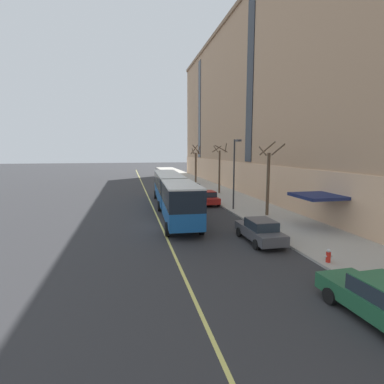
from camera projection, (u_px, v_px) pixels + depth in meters
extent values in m
plane|color=#303033|center=(170.00, 225.00, 24.22)|extent=(260.00, 260.00, 0.00)
cube|color=#ADA89E|center=(262.00, 212.00, 29.07)|extent=(5.87, 160.00, 0.15)
cube|color=tan|center=(377.00, 65.00, 26.20)|extent=(12.00, 110.00, 26.81)
cube|color=#E5B68D|center=(308.00, 194.00, 26.47)|extent=(0.14, 110.00, 4.40)
cube|color=navy|center=(318.00, 196.00, 22.56)|extent=(3.20, 3.40, 0.24)
cube|color=#1E232B|center=(250.00, 81.00, 38.07)|extent=(0.10, 2.00, 20.38)
cube|color=#1E232B|center=(200.00, 110.00, 64.71)|extent=(0.10, 2.00, 20.38)
cube|color=#19569E|center=(168.00, 193.00, 33.60)|extent=(2.98, 12.42, 1.25)
cube|color=black|center=(168.00, 181.00, 33.41)|extent=(3.00, 12.42, 1.53)
cube|color=silver|center=(168.00, 174.00, 33.30)|extent=(3.01, 12.42, 0.12)
cube|color=#19232D|center=(164.00, 178.00, 39.48)|extent=(2.27, 0.17, 1.15)
cube|color=orange|center=(164.00, 172.00, 39.39)|extent=(1.73, 0.13, 0.28)
cube|color=black|center=(164.00, 191.00, 39.74)|extent=(2.42, 0.22, 0.24)
cube|color=white|center=(158.00, 189.00, 39.56)|extent=(0.28, 0.07, 0.18)
cube|color=white|center=(171.00, 189.00, 39.85)|extent=(0.28, 0.07, 0.18)
cylinder|color=#595651|center=(175.00, 195.00, 26.99)|extent=(2.39, 1.10, 2.35)
cube|color=#19569E|center=(181.00, 213.00, 23.12)|extent=(2.77, 7.24, 1.25)
cube|color=black|center=(181.00, 195.00, 22.93)|extent=(2.78, 7.24, 1.53)
cube|color=silver|center=(181.00, 184.00, 22.82)|extent=(2.79, 7.24, 0.12)
cylinder|color=black|center=(155.00, 195.00, 37.71)|extent=(0.34, 1.01, 1.00)
cylinder|color=black|center=(175.00, 194.00, 38.13)|extent=(0.34, 1.01, 1.00)
cylinder|color=black|center=(159.00, 206.00, 29.89)|extent=(0.34, 1.01, 1.00)
cylinder|color=black|center=(184.00, 205.00, 30.30)|extent=(0.34, 1.01, 1.00)
cylinder|color=black|center=(167.00, 229.00, 21.10)|extent=(0.34, 1.01, 1.00)
cylinder|color=black|center=(202.00, 228.00, 21.51)|extent=(0.34, 1.01, 1.00)
cube|color=#4C4C51|center=(259.00, 232.00, 19.75)|extent=(1.80, 4.72, 0.64)
cube|color=#232D38|center=(261.00, 224.00, 19.44)|extent=(1.57, 2.13, 0.56)
cube|color=#4C4C51|center=(261.00, 220.00, 19.40)|extent=(1.53, 2.03, 0.04)
cylinder|color=black|center=(239.00, 232.00, 21.04)|extent=(0.23, 0.64, 0.64)
cylinder|color=black|center=(262.00, 231.00, 21.38)|extent=(0.23, 0.64, 0.64)
cylinder|color=black|center=(256.00, 245.00, 18.21)|extent=(0.23, 0.64, 0.64)
cylinder|color=black|center=(282.00, 243.00, 18.56)|extent=(0.23, 0.64, 0.64)
cube|color=#23603D|center=(381.00, 304.00, 10.54)|extent=(2.01, 4.84, 0.64)
cylinder|color=black|center=(330.00, 296.00, 11.78)|extent=(0.24, 0.65, 0.64)
cylinder|color=black|center=(367.00, 291.00, 12.22)|extent=(0.24, 0.65, 0.64)
cube|color=black|center=(192.00, 190.00, 41.05)|extent=(1.89, 4.69, 0.64)
cube|color=#232D38|center=(193.00, 186.00, 40.75)|extent=(1.60, 2.13, 0.56)
cube|color=black|center=(193.00, 184.00, 40.71)|extent=(1.56, 2.04, 0.04)
cylinder|color=black|center=(184.00, 191.00, 42.28)|extent=(0.24, 0.65, 0.64)
cylinder|color=black|center=(196.00, 191.00, 42.68)|extent=(0.24, 0.65, 0.64)
cylinder|color=black|center=(189.00, 194.00, 39.51)|extent=(0.24, 0.65, 0.64)
cylinder|color=black|center=(201.00, 194.00, 39.92)|extent=(0.24, 0.65, 0.64)
cube|color=silver|center=(178.00, 181.00, 53.02)|extent=(1.82, 4.37, 0.64)
cube|color=#232D38|center=(178.00, 178.00, 52.73)|extent=(1.58, 1.97, 0.56)
cube|color=silver|center=(178.00, 176.00, 52.69)|extent=(1.55, 1.89, 0.04)
cylinder|color=black|center=(172.00, 182.00, 54.20)|extent=(0.23, 0.64, 0.64)
cylinder|color=black|center=(182.00, 182.00, 54.54)|extent=(0.23, 0.64, 0.64)
cylinder|color=black|center=(174.00, 184.00, 51.59)|extent=(0.23, 0.64, 0.64)
cylinder|color=black|center=(184.00, 184.00, 51.93)|extent=(0.23, 0.64, 0.64)
cube|color=#B21E19|center=(207.00, 199.00, 33.49)|extent=(1.91, 4.44, 0.64)
cube|color=#232D38|center=(208.00, 194.00, 33.20)|extent=(1.62, 2.02, 0.56)
cube|color=#B21E19|center=(208.00, 191.00, 33.16)|extent=(1.58, 1.93, 0.04)
cylinder|color=black|center=(196.00, 200.00, 34.63)|extent=(0.24, 0.65, 0.64)
cylinder|color=black|center=(211.00, 199.00, 35.05)|extent=(0.24, 0.65, 0.64)
cylinder|color=black|center=(203.00, 204.00, 32.02)|extent=(0.24, 0.65, 0.64)
cylinder|color=black|center=(218.00, 203.00, 32.43)|extent=(0.24, 0.65, 0.64)
cylinder|color=brown|center=(268.00, 184.00, 27.06)|extent=(0.28, 0.28, 5.66)
cylinder|color=brown|center=(278.00, 150.00, 26.94)|extent=(0.36, 1.93, 1.07)
cylinder|color=brown|center=(267.00, 148.00, 27.30)|extent=(1.44, 0.47, 1.29)
cylinder|color=brown|center=(263.00, 151.00, 26.48)|extent=(0.21, 1.34, 0.83)
cylinder|color=brown|center=(219.00, 172.00, 41.33)|extent=(0.26, 0.26, 5.85)
cylinder|color=brown|center=(226.00, 148.00, 40.86)|extent=(0.50, 1.71, 1.23)
cylinder|color=brown|center=(217.00, 149.00, 41.55)|extent=(1.52, 0.50, 0.95)
cylinder|color=brown|center=(216.00, 149.00, 40.64)|extent=(0.41, 1.25, 0.93)
cylinder|color=brown|center=(221.00, 149.00, 40.04)|extent=(1.80, 0.23, 1.01)
cylinder|color=brown|center=(196.00, 168.00, 55.63)|extent=(0.36, 0.36, 5.44)
cylinder|color=brown|center=(199.00, 150.00, 55.33)|extent=(0.18, 1.37, 1.47)
cylinder|color=brown|center=(194.00, 150.00, 55.81)|extent=(1.51, 0.43, 1.74)
cylinder|color=brown|center=(193.00, 151.00, 55.06)|extent=(0.28, 1.18, 1.04)
cylinder|color=brown|center=(196.00, 150.00, 54.50)|extent=(1.51, 0.25, 1.72)
cylinder|color=#2D2D30|center=(234.00, 175.00, 29.78)|extent=(0.16, 0.16, 6.95)
cylinder|color=#2D2D30|center=(237.00, 140.00, 28.79)|extent=(0.10, 1.10, 0.10)
cube|color=#3D3D3F|center=(239.00, 140.00, 28.26)|extent=(0.36, 0.60, 0.20)
cylinder|color=red|center=(328.00, 257.00, 15.78)|extent=(0.24, 0.24, 0.55)
sphere|color=silver|center=(329.00, 251.00, 15.74)|extent=(0.20, 0.20, 0.20)
cylinder|color=silver|center=(326.00, 256.00, 15.74)|extent=(0.10, 0.09, 0.09)
cylinder|color=silver|center=(331.00, 256.00, 15.81)|extent=(0.10, 0.09, 0.09)
cube|color=#E0D66B|center=(158.00, 218.00, 26.97)|extent=(0.16, 140.00, 0.01)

